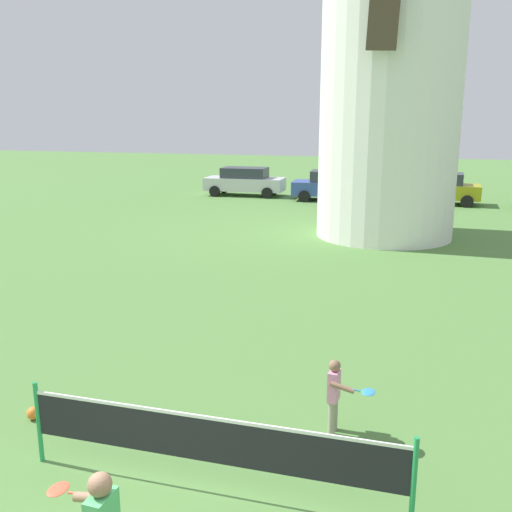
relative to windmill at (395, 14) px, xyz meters
name	(u,v)px	position (x,y,z in m)	size (l,w,h in m)	color
windmill	(395,14)	(0.00, 0.00, 0.00)	(10.20, 5.64, 16.43)	white
tennis_net	(209,440)	(-0.97, -15.81, -7.03)	(4.66, 0.06, 1.10)	#238E4C
player_far	(336,392)	(0.26, -14.10, -7.09)	(0.67, 0.51, 1.09)	#9E937F
stray_ball	(33,413)	(-4.04, -14.94, -7.61)	(0.19, 0.19, 0.19)	orange
parked_car_silver	(245,181)	(-8.18, 9.22, -6.90)	(4.41, 1.97, 1.56)	silver
parked_car_blue	(334,185)	(-3.09, 8.62, -6.90)	(4.46, 2.13, 1.56)	#334C99
parked_car_mustard	(439,188)	(2.16, 8.92, -6.90)	(4.03, 2.01, 1.56)	#999919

